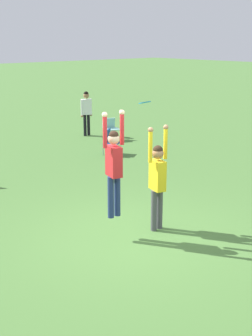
# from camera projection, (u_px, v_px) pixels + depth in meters

# --- Properties ---
(ground_plane) EXTENTS (120.00, 120.00, 0.00)m
(ground_plane) POSITION_uv_depth(u_px,v_px,m) (134.00, 237.00, 9.19)
(ground_plane) COLOR #4C7A38
(person_jumping) EXTENTS (0.51, 0.40, 2.06)m
(person_jumping) POSITION_uv_depth(u_px,v_px,m) (114.00, 162.00, 8.75)
(person_jumping) COLOR navy
(person_jumping) RESTS_ON ground_plane
(person_defending) EXTENTS (0.52, 0.41, 2.15)m
(person_defending) POSITION_uv_depth(u_px,v_px,m) (157.00, 176.00, 9.27)
(person_defending) COLOR #4C4C51
(person_defending) RESTS_ON ground_plane
(frisbee) EXTENTS (0.23, 0.23, 0.07)m
(frisbee) POSITION_uv_depth(u_px,v_px,m) (145.00, 103.00, 8.53)
(frisbee) COLOR #2D9EDB
(camping_chair_0) EXTENTS (0.65, 0.72, 0.85)m
(camping_chair_0) POSITION_uv_depth(u_px,v_px,m) (110.00, 140.00, 15.55)
(camping_chair_0) COLOR gray
(camping_chair_0) RESTS_ON ground_plane
(camping_chair_1) EXTENTS (0.64, 0.69, 0.83)m
(camping_chair_1) POSITION_uv_depth(u_px,v_px,m) (111.00, 127.00, 17.76)
(camping_chair_1) COLOR gray
(camping_chair_1) RESTS_ON ground_plane
(person_spectator_far) EXTENTS (0.55, 0.37, 1.76)m
(person_spectator_far) POSITION_uv_depth(u_px,v_px,m) (86.00, 109.00, 18.41)
(person_spectator_far) COLOR black
(person_spectator_far) RESTS_ON ground_plane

